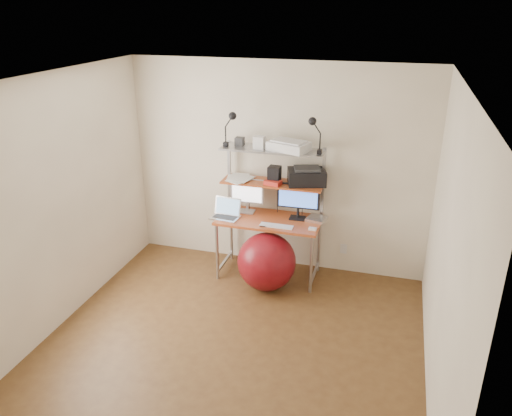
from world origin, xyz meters
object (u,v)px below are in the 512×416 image
(monitor_silver, at_px, (247,193))
(exercise_ball, at_px, (267,262))
(laptop, at_px, (226,213))
(printer, at_px, (307,176))
(monitor_black, at_px, (298,198))

(monitor_silver, bearing_deg, exercise_ball, -52.10)
(monitor_silver, height_order, laptop, monitor_silver)
(exercise_ball, bearing_deg, printer, 53.52)
(monitor_black, distance_m, laptop, 0.86)
(printer, bearing_deg, monitor_silver, 164.96)
(laptop, distance_m, exercise_ball, 0.74)
(monitor_silver, xyz_separation_m, exercise_ball, (0.36, -0.43, -0.64))
(laptop, relative_size, printer, 0.71)
(printer, xyz_separation_m, exercise_ball, (-0.34, -0.46, -0.91))
(laptop, bearing_deg, monitor_silver, 55.50)
(monitor_black, xyz_separation_m, printer, (0.08, 0.05, 0.26))
(exercise_ball, bearing_deg, laptop, 159.13)
(monitor_silver, bearing_deg, monitor_black, -4.09)
(laptop, height_order, printer, printer)
(laptop, bearing_deg, exercise_ball, -15.33)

